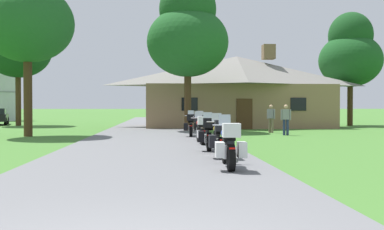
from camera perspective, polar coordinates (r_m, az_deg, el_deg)
The scene contains 16 objects.
ground_plane at distance 24.40m, azimuth -4.83°, elevation -2.59°, with size 500.00×500.00×0.00m, color #42752D.
asphalt_driveway at distance 22.40m, azimuth -4.91°, elevation -2.84°, with size 6.40×80.00×0.06m, color slate.
motorcycle_blue_nearest_to_camera at distance 10.92m, azimuth 4.73°, elevation -3.96°, with size 0.75×2.08×1.30m.
motorcycle_yellow_second_in_row at distance 13.41m, azimuth 3.58°, elevation -3.02°, with size 0.73×2.08×1.30m.
motorcycle_green_third_in_row at distance 15.49m, azimuth 2.13°, elevation -2.46°, with size 0.80×2.08×1.30m.
motorcycle_red_fourth_in_row at distance 18.08m, azimuth 1.17°, elevation -1.91°, with size 0.66×2.08×1.30m.
motorcycle_red_fifth_in_row at distance 20.47m, azimuth 0.93°, elevation -1.56°, with size 0.73×2.08×1.30m.
motorcycle_black_farthest_in_row at distance 22.68m, azimuth -0.14°, elevation -1.32°, with size 0.79×2.08×1.30m.
stone_lodge at distance 33.88m, azimuth 5.75°, elevation 3.10°, with size 14.26×6.59×6.24m.
bystander_gray_shirt_near_lodge at distance 24.75m, azimuth 11.89°, elevation -0.40°, with size 0.53×0.32×1.67m.
bystander_gray_shirt_beside_signpost at distance 26.88m, azimuth 10.05°, elevation -0.27°, with size 0.41×0.43×1.67m.
tree_left_far at distance 39.18m, azimuth -21.34°, elevation 8.71°, with size 5.35×5.35×10.32m.
tree_right_of_lodge at distance 38.63m, azimuth 19.57°, elevation 7.45°, with size 5.02×5.02×9.18m.
tree_by_lodge_front at distance 28.35m, azimuth -0.55°, elevation 10.47°, with size 5.10×5.10×9.54m.
tree_left_near at distance 25.28m, azimuth -20.28°, elevation 12.18°, with size 4.79×4.79×9.62m.
metal_silo_distant at distance 53.11m, azimuth -23.25°, elevation 3.23°, with size 4.02×4.02×7.22m.
Camera 1 is at (0.39, -4.35, 1.57)m, focal length 41.78 mm.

